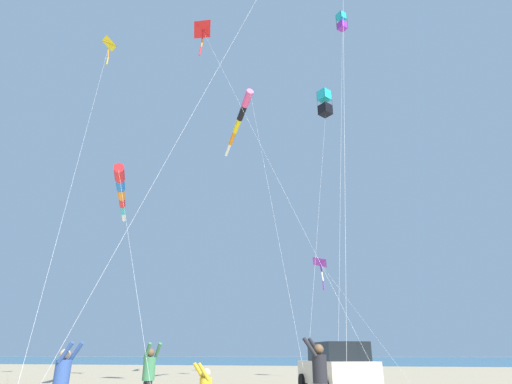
# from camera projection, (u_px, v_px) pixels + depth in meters

# --- Properties ---
(ocean_water_strip) EXTENTS (240.00, 600.00, 0.01)m
(ocean_water_strip) POSITION_uv_depth(u_px,v_px,m) (351.00, 358.00, 163.02)
(ocean_water_strip) COLOR #285B7A
(ocean_water_strip) RESTS_ON ground_plane
(parked_car) EXTENTS (4.68, 3.43, 1.85)m
(parked_car) POSITION_uv_depth(u_px,v_px,m) (336.00, 367.00, 16.16)
(parked_car) COLOR beige
(parked_car) RESTS_ON ground_plane
(cooler_box) EXTENTS (0.62, 0.42, 0.42)m
(cooler_box) POSITION_uv_depth(u_px,v_px,m) (353.00, 384.00, 17.87)
(cooler_box) COLOR blue
(cooler_box) RESTS_ON ground_plane
(person_adult_flyer) EXTENTS (0.60, 0.61, 1.72)m
(person_adult_flyer) POSITION_uv_depth(u_px,v_px,m) (149.00, 373.00, 11.49)
(person_adult_flyer) COLOR #232328
(person_adult_flyer) RESTS_ON ground_plane
(person_child_grey_jacket) EXTENTS (0.52, 0.61, 1.80)m
(person_child_grey_jacket) POSITION_uv_depth(u_px,v_px,m) (319.00, 373.00, 9.96)
(person_child_grey_jacket) COLOR #8E6B9E
(person_child_grey_jacket) RESTS_ON ground_plane
(person_bystander_far) EXTENTS (0.42, 0.53, 1.67)m
(person_bystander_far) POSITION_uv_depth(u_px,v_px,m) (62.00, 379.00, 8.84)
(person_bystander_far) COLOR gold
(person_bystander_far) RESTS_ON ground_plane
(kite_delta_white_trailing) EXTENTS (12.14, 8.19, 22.22)m
(kite_delta_white_trailing) POSITION_uv_depth(u_px,v_px,m) (110.00, 44.00, 29.40)
(kite_delta_white_trailing) COLOR yellow
(kite_delta_white_trailing) RESTS_ON ground_plane
(kite_windsock_rainbow_low_near) EXTENTS (14.43, 8.38, 20.23)m
(kite_windsock_rainbow_low_near) POSITION_uv_depth(u_px,v_px,m) (241.00, 117.00, 33.45)
(kite_windsock_rainbow_low_near) COLOR #EF4C93
(kite_windsock_rainbow_low_near) RESTS_ON ground_plane
(kite_box_striped_overhead) EXTENTS (5.31, 1.77, 21.30)m
(kite_box_striped_overhead) POSITION_uv_depth(u_px,v_px,m) (342.00, 22.00, 25.83)
(kite_box_striped_overhead) COLOR #1EB7C6
(kite_box_striped_overhead) RESTS_ON ground_plane
(kite_delta_red_high_left) EXTENTS (4.59, 9.88, 21.32)m
(kite_delta_red_high_left) POSITION_uv_depth(u_px,v_px,m) (203.00, 31.00, 26.85)
(kite_delta_red_high_left) COLOR red
(kite_delta_red_high_left) RESTS_ON ground_plane
(kite_box_teal_far_right) EXTENTS (8.37, 1.92, 20.82)m
(kite_box_teal_far_right) POSITION_uv_depth(u_px,v_px,m) (325.00, 103.00, 32.57)
(kite_box_teal_far_right) COLOR #1EB7C6
(kite_box_teal_far_right) RESTS_ON ground_plane
(kite_delta_purple_drifting) EXTENTS (6.71, 5.21, 7.69)m
(kite_delta_purple_drifting) POSITION_uv_depth(u_px,v_px,m) (321.00, 263.00, 28.69)
(kite_delta_purple_drifting) COLOR purple
(kite_delta_purple_drifting) RESTS_ON ground_plane
(kite_windsock_long_streamer_left) EXTENTS (11.58, 8.77, 9.56)m
(kite_windsock_long_streamer_left) POSITION_uv_depth(u_px,v_px,m) (121.00, 190.00, 21.32)
(kite_windsock_long_streamer_left) COLOR red
(kite_windsock_long_streamer_left) RESTS_ON ground_plane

